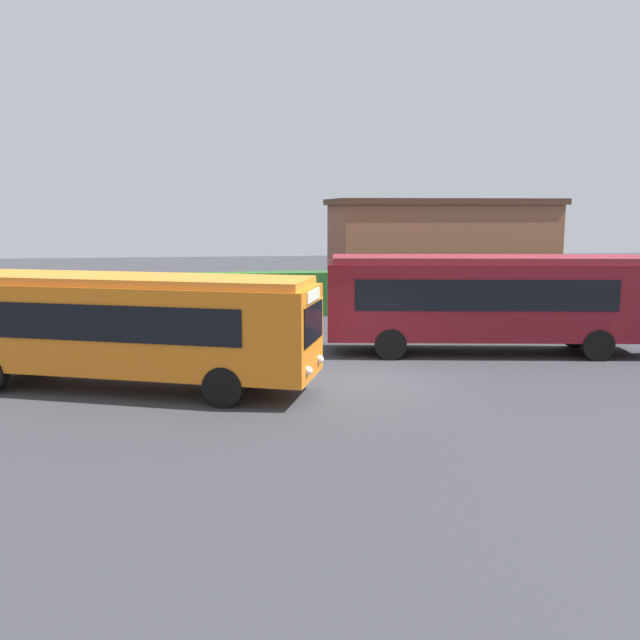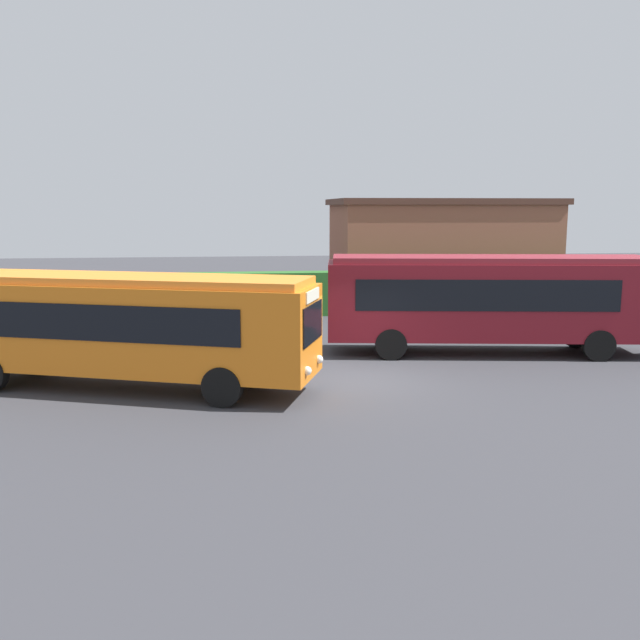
{
  "view_description": "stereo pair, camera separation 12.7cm",
  "coord_description": "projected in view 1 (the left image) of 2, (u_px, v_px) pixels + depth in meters",
  "views": [
    {
      "loc": [
        -3.6,
        -18.53,
        4.75
      ],
      "look_at": [
        -0.96,
        0.99,
        1.54
      ],
      "focal_mm": 38.55,
      "sensor_mm": 36.0,
      "label": 1
    },
    {
      "loc": [
        -3.48,
        -18.54,
        4.75
      ],
      "look_at": [
        -0.96,
        0.99,
        1.54
      ],
      "focal_mm": 38.55,
      "sensor_mm": 36.0,
      "label": 2
    }
  ],
  "objects": [
    {
      "name": "depot_building",
      "position": [
        438.0,
        250.0,
        35.54
      ],
      "size": [
        11.16,
        6.2,
        5.21
      ],
      "color": "brown",
      "rests_on": "ground_plane"
    },
    {
      "name": "bus_maroon",
      "position": [
        488.0,
        298.0,
        22.47
      ],
      "size": [
        10.79,
        3.94,
        3.21
      ],
      "rotation": [
        0.0,
        0.0,
        -0.16
      ],
      "color": "maroon",
      "rests_on": "ground_plane"
    },
    {
      "name": "hedge_row",
      "position": [
        309.0,
        293.0,
        30.78
      ],
      "size": [
        62.22,
        1.04,
        1.94
      ],
      "primitive_type": "cube",
      "color": "#2A6426",
      "rests_on": "ground_plane"
    },
    {
      "name": "ground_plane",
      "position": [
        358.0,
        379.0,
        19.36
      ],
      "size": [
        100.44,
        100.44,
        0.0
      ],
      "primitive_type": "plane",
      "color": "#38383D"
    },
    {
      "name": "person_left",
      "position": [
        93.0,
        329.0,
        21.39
      ],
      "size": [
        0.53,
        0.36,
        1.93
      ],
      "rotation": [
        0.0,
        0.0,
        4.94
      ],
      "color": "maroon",
      "rests_on": "ground_plane"
    },
    {
      "name": "bus_orange",
      "position": [
        121.0,
        324.0,
        18.02
      ],
      "size": [
        10.56,
        5.75,
        3.02
      ],
      "rotation": [
        0.0,
        0.0,
        -0.35
      ],
      "color": "orange",
      "rests_on": "ground_plane"
    }
  ]
}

